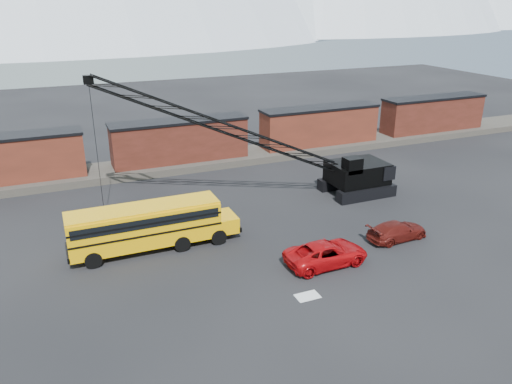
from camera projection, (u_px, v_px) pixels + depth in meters
ground at (271, 266)px, 32.03m from camera, size 160.00×160.00×0.00m
gravel_berm at (181, 163)px, 50.78m from camera, size 120.00×5.00×0.70m
boxcar_west_near at (4, 159)px, 44.09m from camera, size 13.70×3.10×4.17m
boxcar_mid at (180, 140)px, 49.90m from camera, size 13.70×3.10×4.17m
boxcar_east_near at (320, 126)px, 55.71m from camera, size 13.70×3.10×4.17m
boxcar_east_far at (433, 113)px, 61.53m from camera, size 13.70×3.10×4.17m
snow_patch at (307, 296)px, 28.78m from camera, size 1.40×0.90×0.02m
school_bus at (150, 225)px, 33.60m from camera, size 11.65×2.65×3.19m
red_pickup at (326, 253)px, 32.00m from camera, size 5.55×2.65×1.53m
maroon_suv at (397, 231)px, 35.36m from camera, size 4.68×2.14×1.33m
crawler_crane at (234, 131)px, 39.14m from camera, size 24.43×5.50×11.22m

